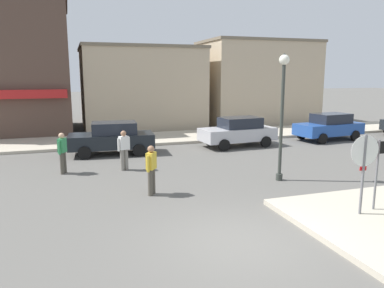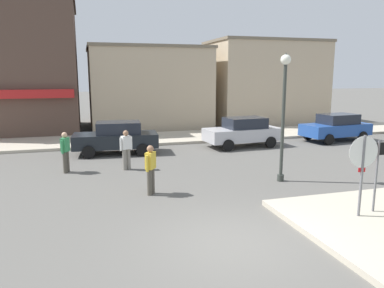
% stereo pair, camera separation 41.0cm
% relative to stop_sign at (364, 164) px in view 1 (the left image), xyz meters
% --- Properties ---
extents(ground_plane, '(160.00, 160.00, 0.00)m').
position_rel_stop_sign_xyz_m(ground_plane, '(-3.62, -0.33, -1.52)').
color(ground_plane, '#5B5954').
extents(kerb_far, '(80.00, 4.00, 0.15)m').
position_rel_stop_sign_xyz_m(kerb_far, '(-3.62, 13.88, -1.44)').
color(kerb_far, '#B7AD99').
rests_on(kerb_far, ground).
extents(stop_sign, '(0.82, 0.09, 2.30)m').
position_rel_stop_sign_xyz_m(stop_sign, '(0.00, 0.00, 0.00)').
color(stop_sign, slate).
rests_on(stop_sign, ground).
extents(one_way_sign, '(0.60, 0.07, 2.10)m').
position_rel_stop_sign_xyz_m(one_way_sign, '(0.61, 0.17, -0.19)').
color(one_way_sign, slate).
rests_on(one_way_sign, ground).
extents(lamp_post, '(0.36, 0.36, 4.54)m').
position_rel_stop_sign_xyz_m(lamp_post, '(-0.07, 3.95, 1.44)').
color(lamp_post, '#333833').
rests_on(lamp_post, ground).
extents(parked_car_nearest, '(4.12, 2.11, 1.56)m').
position_rel_stop_sign_xyz_m(parked_car_nearest, '(-5.35, 10.45, -0.71)').
color(parked_car_nearest, black).
rests_on(parked_car_nearest, ground).
extents(parked_car_second, '(4.13, 2.13, 1.56)m').
position_rel_stop_sign_xyz_m(parked_car_second, '(1.29, 10.41, -0.71)').
color(parked_car_second, '#B7B7BC').
rests_on(parked_car_second, ground).
extents(parked_car_third, '(4.17, 2.23, 1.56)m').
position_rel_stop_sign_xyz_m(parked_car_third, '(7.20, 10.54, -0.71)').
color(parked_car_third, '#234C9E').
rests_on(parked_car_third, ground).
extents(pedestrian_crossing_near, '(0.41, 0.49, 1.61)m').
position_rel_stop_sign_xyz_m(pedestrian_crossing_near, '(-4.85, 3.74, -0.65)').
color(pedestrian_crossing_near, '#4C473D').
rests_on(pedestrian_crossing_near, ground).
extents(pedestrian_crossing_far, '(0.35, 0.53, 1.61)m').
position_rel_stop_sign_xyz_m(pedestrian_crossing_far, '(-7.57, 7.38, -0.65)').
color(pedestrian_crossing_far, '#4C473D').
rests_on(pedestrian_crossing_far, ground).
extents(pedestrian_kerb_side, '(0.54, 0.34, 1.61)m').
position_rel_stop_sign_xyz_m(pedestrian_kerb_side, '(-5.24, 7.18, -0.65)').
color(pedestrian_kerb_side, gray).
rests_on(pedestrian_kerb_side, ground).
extents(building_corner_shop, '(8.26, 8.18, 8.56)m').
position_rel_stop_sign_xyz_m(building_corner_shop, '(-11.10, 19.73, 2.76)').
color(building_corner_shop, brown).
rests_on(building_corner_shop, ground).
extents(building_storefront_left_near, '(8.39, 7.30, 5.73)m').
position_rel_stop_sign_xyz_m(building_storefront_left_near, '(-2.21, 20.00, 1.35)').
color(building_storefront_left_near, tan).
rests_on(building_storefront_left_near, ground).
extents(building_storefront_left_mid, '(8.56, 5.75, 6.36)m').
position_rel_stop_sign_xyz_m(building_storefront_left_mid, '(6.97, 19.28, 1.67)').
color(building_storefront_left_mid, tan).
rests_on(building_storefront_left_mid, ground).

